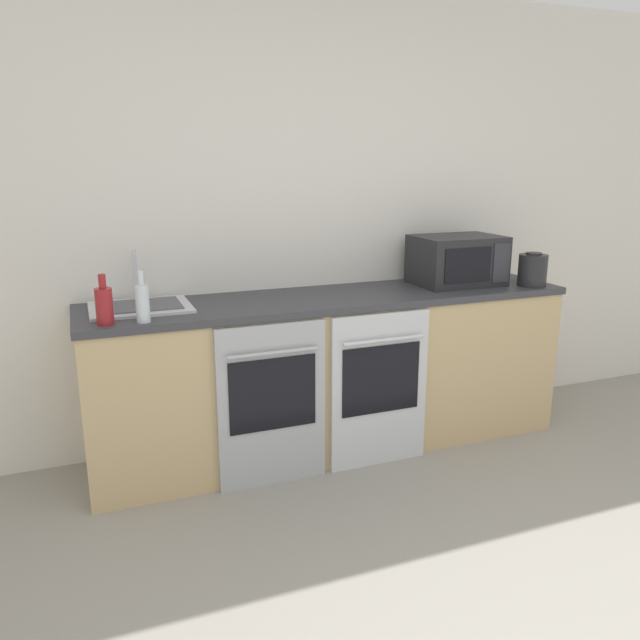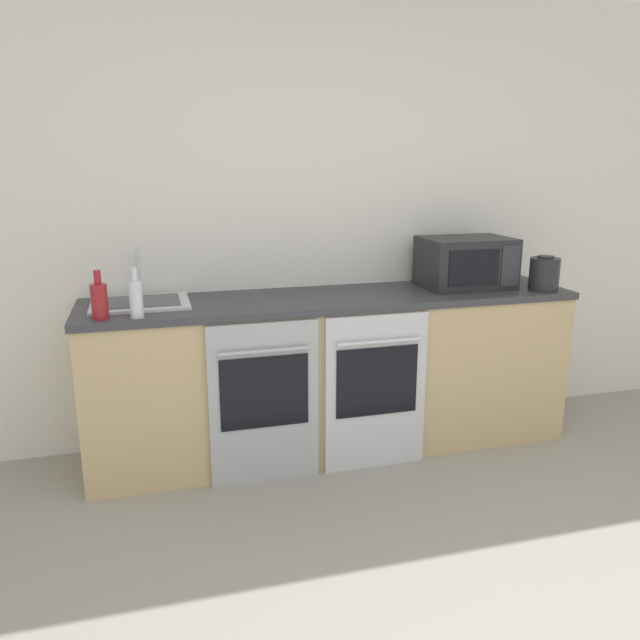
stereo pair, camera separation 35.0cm
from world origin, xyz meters
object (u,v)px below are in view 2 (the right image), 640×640
oven_right (376,391)px  bottle_clear (136,298)px  oven_left (264,403)px  sink (140,302)px  microwave (466,262)px  kettle (544,274)px  bottle_red (99,300)px

oven_right → bottle_clear: bearing=176.5°
oven_left → sink: (-0.58, 0.37, 0.49)m
oven_right → sink: bearing=162.7°
microwave → sink: (-1.87, 0.03, -0.13)m
kettle → sink: size_ratio=0.40×
microwave → oven_left: bearing=-165.2°
microwave → oven_right: bearing=-153.3°
bottle_red → bottle_clear: bearing=-8.0°
bottle_red → kettle: bearing=0.7°
oven_right → microwave: 0.98m
bottle_red → bottle_clear: size_ratio=0.97×
bottle_clear → kettle: bearing=1.3°
oven_right → bottle_clear: (-1.20, 0.07, 0.57)m
sink → kettle: bearing=-6.2°
oven_right → bottle_clear: 1.33m
microwave → bottle_red: 2.06m
oven_left → bottle_clear: bearing=172.9°
oven_right → kettle: size_ratio=4.29×
oven_left → microwave: (1.29, 0.34, 0.62)m
oven_right → kettle: (1.07, 0.13, 0.57)m
oven_left → bottle_clear: size_ratio=3.54×
oven_left → bottle_red: bearing=172.7°
microwave → bottle_red: size_ratio=2.19×
bottle_clear → microwave: bearing=8.1°
oven_left → sink: size_ratio=1.73×
oven_right → kettle: kettle is taller
sink → microwave: bearing=-0.9°
kettle → sink: sink is taller
oven_left → sink: bearing=147.5°
kettle → microwave: bearing=151.3°
bottle_clear → kettle: (2.27, 0.05, 0.00)m
oven_left → bottle_clear: bottle_clear is taller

